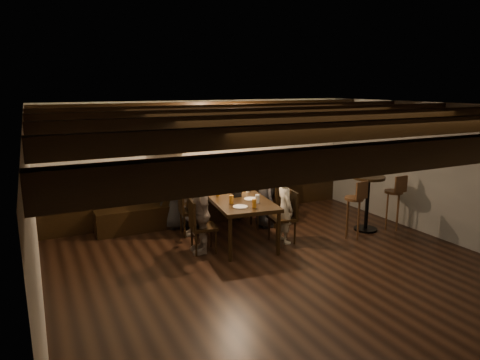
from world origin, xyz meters
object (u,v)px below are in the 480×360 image
chair_right_near (264,212)px  high_top_table (368,195)px  bar_stool_left (353,217)px  chair_left_far (203,236)px  person_left_near (189,199)px  chair_left_near (191,219)px  chair_right_far (283,227)px  person_bench_centre (220,191)px  person_bench_left (176,196)px  person_bench_right (264,186)px  dining_table (236,199)px  person_left_far (200,212)px  person_right_near (266,196)px  person_right_far (285,208)px  bar_stool_right (393,209)px

chair_right_near → high_top_table: (1.62, -1.05, 0.39)m
high_top_table → bar_stool_left: (-0.50, -0.21, -0.29)m
chair_left_far → person_left_near: bearing=-178.0°
chair_left_near → chair_right_far: chair_left_near is taller
chair_right_far → person_bench_centre: size_ratio=0.74×
person_bench_left → chair_right_near: bearing=164.5°
person_left_near → person_bench_right: bearing=105.3°
dining_table → chair_left_near: size_ratio=2.37×
person_left_far → dining_table: bearing=121.0°
chair_right_near → bar_stool_left: 1.69m
person_left_far → bar_stool_left: size_ratio=1.28×
person_right_near → bar_stool_left: bearing=-131.2°
person_bench_left → person_bench_right: person_bench_right is taller
person_left_far → person_right_near: size_ratio=1.10×
person_bench_centre → bar_stool_left: person_bench_centre is taller
person_bench_right → bar_stool_left: (0.88, -1.68, -0.30)m
chair_left_near → person_left_near: bearing=-90.0°
bar_stool_left → person_bench_centre: bearing=122.9°
chair_left_near → person_right_near: bearing=90.0°
chair_left_near → person_right_far: bearing=58.5°
chair_right_far → person_left_near: 1.77m
person_bench_left → person_bench_right: size_ratio=0.92×
bar_stool_right → high_top_table: bearing=161.9°
dining_table → person_right_far: person_right_far is taller
chair_right_near → person_right_far: bearing=-178.1°
chair_left_near → chair_right_near: 1.44m
person_left_far → person_right_near: (1.61, 0.69, -0.06)m
person_bench_left → bar_stool_right: 4.13m
person_left_near → high_top_table: person_left_near is taller
dining_table → bar_stool_left: (1.90, -0.91, -0.32)m
person_left_far → person_bench_right: bearing=129.3°
person_bench_centre → bar_stool_left: bearing=139.7°
person_left_near → person_bench_left: bearing=-161.6°
chair_right_far → high_top_table: size_ratio=0.87×
chair_left_near → person_left_far: (-0.15, -0.89, 0.39)m
chair_right_near → person_bench_right: 0.63m
chair_left_far → person_right_near: 1.76m
high_top_table → chair_right_far: bearing=174.7°
person_right_near → bar_stool_left: (1.09, -1.26, -0.22)m
chair_left_near → person_right_near: (1.46, -0.20, 0.33)m
person_bench_left → person_bench_right: (1.78, -0.24, 0.06)m
chair_left_near → person_left_near: 0.40m
person_right_near → chair_left_near: bearing=90.0°
chair_right_near → person_bench_left: (-1.54, 0.66, 0.34)m
chair_left_far → person_left_far: (-0.03, 0.00, 0.41)m
person_bench_left → person_right_far: bearing=140.7°
dining_table → person_right_far: size_ratio=1.79×
person_bench_right → chair_right_far: bearing=82.4°
person_bench_right → high_top_table: size_ratio=1.33×
person_bench_left → bar_stool_right: person_bench_left is taller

